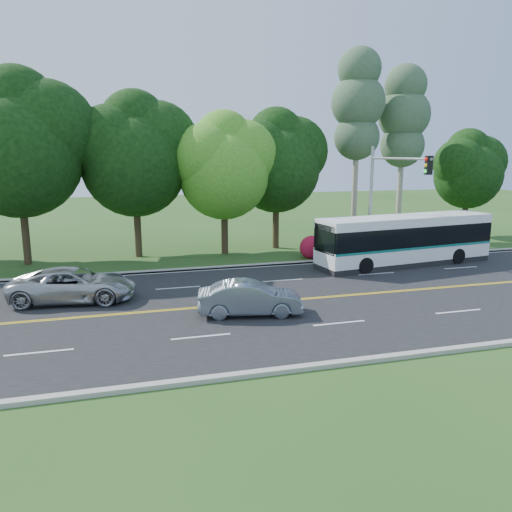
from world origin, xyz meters
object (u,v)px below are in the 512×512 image
object	(u,v)px
transit_bus	(405,241)
sedan	(250,298)
traffic_signal	(387,187)
suv	(73,285)

from	to	relation	value
transit_bus	sedan	world-z (taller)	transit_bus
traffic_signal	sedan	world-z (taller)	traffic_signal
transit_bus	sedan	distance (m)	13.25
transit_bus	sedan	size ratio (longest dim) A/B	2.66
traffic_signal	suv	world-z (taller)	traffic_signal
sedan	suv	size ratio (longest dim) A/B	0.78
transit_bus	suv	bearing A→B (deg)	-179.02
traffic_signal	sedan	bearing A→B (deg)	-145.55
transit_bus	traffic_signal	bearing A→B (deg)	164.23
transit_bus	sedan	bearing A→B (deg)	-156.72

